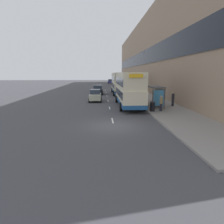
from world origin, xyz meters
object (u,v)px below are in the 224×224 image
at_px(pedestrian_at_shelter, 140,95).
at_px(litter_bin, 153,106).
at_px(car_2, 98,90).
at_px(pedestrian_3, 173,99).
at_px(pedestrian_4, 145,97).
at_px(car_0, 110,81).
at_px(car_1, 95,95).
at_px(double_decker_bus_near, 129,89).
at_px(pedestrian_1, 161,103).
at_px(pedestrian_2, 160,95).
at_px(bus_shelter, 156,92).
at_px(double_decker_bus_ahead, 119,83).

xyz_separation_m(pedestrian_at_shelter, litter_bin, (-0.09, -8.13, -0.36)).
bearing_deg(car_2, litter_bin, 108.07).
distance_m(pedestrian_3, pedestrian_4, 4.13).
distance_m(car_0, car_1, 52.44).
distance_m(double_decker_bus_near, car_1, 6.88).
bearing_deg(car_2, pedestrian_1, 110.49).
height_order(double_decker_bus_near, pedestrian_at_shelter, double_decker_bus_near).
bearing_deg(pedestrian_2, double_decker_bus_near, -142.86).
relative_size(car_1, litter_bin, 3.76).
distance_m(pedestrian_1, pedestrian_3, 4.24).
bearing_deg(pedestrian_3, car_0, 95.37).
height_order(double_decker_bus_near, car_1, double_decker_bus_near).
xyz_separation_m(bus_shelter, double_decker_bus_ahead, (-3.17, 16.66, 0.41)).
xyz_separation_m(car_2, pedestrian_at_shelter, (6.39, -11.19, 0.13)).
bearing_deg(bus_shelter, litter_bin, -111.54).
relative_size(bus_shelter, double_decker_bus_ahead, 0.39).
bearing_deg(bus_shelter, pedestrian_at_shelter, 102.72).
xyz_separation_m(car_1, pedestrian_at_shelter, (6.59, -1.09, 0.15)).
bearing_deg(pedestrian_1, bus_shelter, 84.42).
xyz_separation_m(double_decker_bus_ahead, pedestrian_at_shelter, (2.04, -11.63, -1.26)).
relative_size(pedestrian_at_shelter, pedestrian_1, 1.01).
bearing_deg(pedestrian_3, bus_shelter, -171.99).
bearing_deg(car_0, litter_bin, -88.11).
height_order(car_1, pedestrian_3, pedestrian_3).
bearing_deg(pedestrian_1, car_1, 128.81).
bearing_deg(pedestrian_1, car_0, 92.74).
bearing_deg(double_decker_bus_ahead, double_decker_bus_near, -90.46).
xyz_separation_m(car_0, pedestrian_at_shelter, (2.11, -53.35, 0.16)).
relative_size(double_decker_bus_ahead, pedestrian_4, 6.70).
bearing_deg(car_1, car_2, -91.12).
height_order(car_2, pedestrian_1, pedestrian_1).
relative_size(double_decker_bus_ahead, litter_bin, 10.25).
distance_m(bus_shelter, pedestrian_2, 5.45).
distance_m(double_decker_bus_ahead, car_0, 41.74).
height_order(double_decker_bus_ahead, pedestrian_1, double_decker_bus_ahead).
distance_m(bus_shelter, litter_bin, 3.54).
xyz_separation_m(double_decker_bus_ahead, car_2, (-4.35, -0.44, -1.38)).
relative_size(car_2, pedestrian_2, 2.62).
height_order(bus_shelter, car_2, bus_shelter).
xyz_separation_m(car_0, pedestrian_3, (5.46, -58.07, 0.17)).
height_order(pedestrian_2, pedestrian_4, pedestrian_2).
height_order(double_decker_bus_near, pedestrian_3, double_decker_bus_near).
bearing_deg(car_2, bus_shelter, 114.89).
height_order(double_decker_bus_near, car_0, double_decker_bus_near).
bearing_deg(pedestrian_1, pedestrian_4, 94.06).
height_order(double_decker_bus_ahead, pedestrian_2, double_decker_bus_ahead).
height_order(bus_shelter, pedestrian_2, bus_shelter).
height_order(pedestrian_3, pedestrian_4, pedestrian_3).
bearing_deg(pedestrian_3, pedestrian_4, 135.80).
bearing_deg(pedestrian_3, car_1, 149.68).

